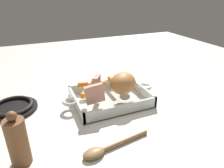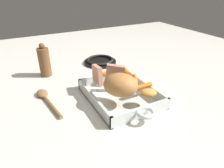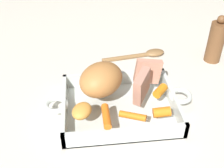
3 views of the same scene
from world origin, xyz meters
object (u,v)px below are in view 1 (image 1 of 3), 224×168
object	(u,v)px
baby_carrot_long	(83,85)
potato_corner	(125,79)
serving_spoon	(106,148)
pork_roast	(123,83)
stove_burner_rear	(13,107)
baby_carrot_center_right	(99,83)
baby_carrot_southeast	(84,93)
pepper_mill	(18,141)
roasting_dish	(110,98)
baby_carrot_northeast	(112,81)
roast_slice_thick	(95,94)
roast_slice_thin	(97,85)

from	to	relation	value
baby_carrot_long	potato_corner	xyz separation A→B (m)	(0.19, -0.02, 0.00)
serving_spoon	baby_carrot_long	bearing A→B (deg)	-103.47
potato_corner	serving_spoon	xyz separation A→B (m)	(-0.22, -0.32, -0.05)
baby_carrot_long	pork_roast	bearing A→B (deg)	-38.60
baby_carrot_long	potato_corner	world-z (taller)	potato_corner
pork_roast	stove_burner_rear	xyz separation A→B (m)	(-0.41, 0.11, -0.07)
baby_carrot_center_right	potato_corner	xyz separation A→B (m)	(0.12, -0.02, 0.01)
pork_roast	baby_carrot_southeast	xyz separation A→B (m)	(-0.15, 0.03, -0.03)
pork_roast	pepper_mill	size ratio (longest dim) A/B	0.77
serving_spoon	potato_corner	bearing A→B (deg)	-132.73
potato_corner	pepper_mill	bearing A→B (deg)	-148.53
roasting_dish	pork_roast	world-z (taller)	pork_roast
pork_roast	baby_carrot_southeast	size ratio (longest dim) A/B	2.93
baby_carrot_southeast	potato_corner	bearing A→B (deg)	14.86
baby_carrot_long	potato_corner	size ratio (longest dim) A/B	0.71
stove_burner_rear	pepper_mill	xyz separation A→B (m)	(0.02, -0.30, 0.06)
baby_carrot_northeast	pepper_mill	world-z (taller)	pepper_mill
roast_slice_thick	baby_carrot_long	distance (m)	0.14
stove_burner_rear	baby_carrot_center_right	bearing A→B (deg)	-0.25
roast_slice_thin	baby_carrot_southeast	world-z (taller)	roast_slice_thin
baby_carrot_long	serving_spoon	world-z (taller)	baby_carrot_long
potato_corner	serving_spoon	world-z (taller)	potato_corner
baby_carrot_northeast	potato_corner	bearing A→B (deg)	-19.15
roasting_dish	baby_carrot_center_right	size ratio (longest dim) A/B	6.03
baby_carrot_southeast	stove_burner_rear	size ratio (longest dim) A/B	0.24
roast_slice_thin	potato_corner	world-z (taller)	roast_slice_thin
baby_carrot_southeast	roasting_dish	bearing A→B (deg)	-1.59
pork_roast	stove_burner_rear	distance (m)	0.44
roasting_dish	serving_spoon	xyz separation A→B (m)	(-0.12, -0.26, -0.01)
baby_carrot_southeast	pepper_mill	world-z (taller)	pepper_mill
stove_burner_rear	pepper_mill	bearing A→B (deg)	-85.36
potato_corner	serving_spoon	bearing A→B (deg)	-124.55
roasting_dish	roast_slice_thin	bearing A→B (deg)	174.10
baby_carrot_long	pepper_mill	size ratio (longest dim) A/B	0.26
pork_roast	roasting_dish	bearing A→B (deg)	149.11
roasting_dish	roast_slice_thick	bearing A→B (deg)	-145.74
pork_roast	potato_corner	world-z (taller)	pork_roast
stove_burner_rear	roast_slice_thick	bearing A→B (deg)	-26.43
baby_carrot_center_right	roast_slice_thick	bearing A→B (deg)	-114.83
roasting_dish	potato_corner	world-z (taller)	potato_corner
roast_slice_thick	baby_carrot_southeast	world-z (taller)	roast_slice_thick
baby_carrot_center_right	serving_spoon	world-z (taller)	baby_carrot_center_right
baby_carrot_long	roast_slice_thin	bearing A→B (deg)	-64.98
roast_slice_thin	stove_burner_rear	distance (m)	0.33
roast_slice_thin	serving_spoon	xyz separation A→B (m)	(-0.07, -0.27, -0.07)
pork_roast	pepper_mill	distance (m)	0.43
roast_slice_thin	pepper_mill	world-z (taller)	pepper_mill
baby_carrot_northeast	pepper_mill	bearing A→B (deg)	-143.07
roast_slice_thick	potato_corner	distance (m)	0.22
pepper_mill	baby_carrot_southeast	bearing A→B (deg)	42.33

